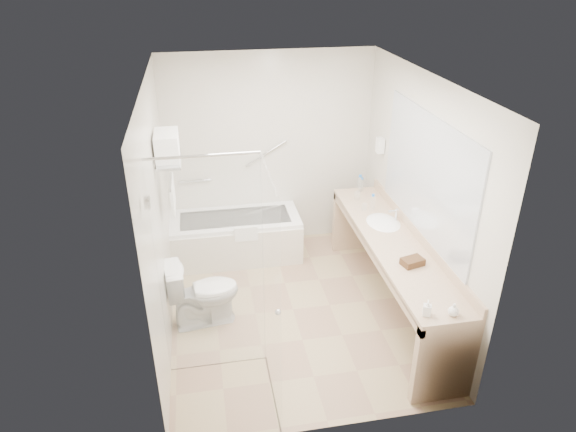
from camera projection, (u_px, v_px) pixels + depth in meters
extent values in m
plane|color=tan|center=(293.00, 309.00, 5.63)|extent=(3.20, 3.20, 0.00)
cube|color=white|center=(294.00, 79.00, 4.49)|extent=(2.60, 3.20, 0.10)
cube|color=beige|center=(270.00, 152.00, 6.46)|extent=(2.60, 0.10, 2.50)
cube|color=beige|center=(336.00, 304.00, 3.66)|extent=(2.60, 0.10, 2.50)
cube|color=beige|center=(159.00, 218.00, 4.85)|extent=(0.10, 3.20, 2.50)
cube|color=beige|center=(418.00, 197.00, 5.27)|extent=(0.10, 3.20, 2.50)
cube|color=white|center=(236.00, 236.00, 6.52)|extent=(1.60, 0.70, 0.55)
cube|color=beige|center=(239.00, 253.00, 6.21)|extent=(1.60, 0.02, 0.50)
cube|color=white|center=(246.00, 233.00, 6.12)|extent=(0.28, 0.06, 0.18)
cylinder|color=silver|center=(195.00, 181.00, 6.41)|extent=(0.40, 0.03, 0.03)
cylinder|color=silver|center=(266.00, 153.00, 6.42)|extent=(0.53, 0.03, 0.33)
cube|color=silver|center=(212.00, 271.00, 4.40)|extent=(0.90, 0.01, 2.10)
cube|color=silver|center=(271.00, 296.00, 4.08)|extent=(0.02, 0.90, 2.10)
cylinder|color=silver|center=(202.00, 156.00, 3.92)|extent=(0.90, 0.02, 0.02)
sphere|color=silver|center=(278.00, 312.00, 3.98)|extent=(0.05, 0.05, 0.05)
cylinder|color=silver|center=(147.00, 203.00, 3.53)|extent=(0.04, 0.10, 0.10)
cube|color=silver|center=(169.00, 159.00, 4.97)|extent=(0.24, 0.55, 0.02)
cylinder|color=silver|center=(171.00, 180.00, 5.07)|extent=(0.02, 0.55, 0.02)
cube|color=white|center=(173.00, 195.00, 5.15)|extent=(0.03, 0.42, 0.32)
cube|color=white|center=(168.00, 154.00, 4.95)|extent=(0.22, 0.40, 0.08)
cube|color=white|center=(167.00, 145.00, 4.91)|extent=(0.22, 0.40, 0.08)
cube|color=white|center=(166.00, 137.00, 4.87)|extent=(0.22, 0.40, 0.08)
cube|color=tan|center=(394.00, 243.00, 5.28)|extent=(0.55, 2.70, 0.05)
cube|color=tan|center=(418.00, 234.00, 5.29)|extent=(0.03, 2.70, 0.10)
cube|color=tan|center=(369.00, 249.00, 5.27)|extent=(0.04, 2.70, 0.08)
cube|color=tan|center=(444.00, 363.00, 4.33)|extent=(0.55, 0.08, 0.80)
cube|color=tan|center=(354.00, 221.00, 6.63)|extent=(0.55, 0.08, 0.80)
ellipsoid|color=white|center=(383.00, 225.00, 5.64)|extent=(0.40, 0.52, 0.14)
cylinder|color=silver|center=(396.00, 215.00, 5.61)|extent=(0.03, 0.03, 0.14)
cube|color=#B7BCC4|center=(426.00, 176.00, 5.00)|extent=(0.02, 2.00, 1.20)
cube|color=white|center=(380.00, 145.00, 6.09)|extent=(0.08, 0.10, 0.18)
imported|color=white|center=(203.00, 293.00, 5.29)|extent=(0.79, 0.50, 0.73)
cube|color=#4C321B|center=(412.00, 262.00, 4.84)|extent=(0.23, 0.18, 0.07)
imported|color=white|center=(427.00, 312.00, 4.17)|extent=(0.12, 0.16, 0.07)
imported|color=white|center=(453.00, 311.00, 4.16)|extent=(0.11, 0.13, 0.09)
cylinder|color=silver|center=(362.00, 185.00, 6.34)|extent=(0.06, 0.06, 0.16)
cylinder|color=blue|center=(362.00, 178.00, 6.30)|extent=(0.03, 0.03, 0.02)
cylinder|color=silver|center=(373.00, 203.00, 5.86)|extent=(0.06, 0.06, 0.17)
cylinder|color=blue|center=(373.00, 195.00, 5.81)|extent=(0.03, 0.03, 0.03)
cylinder|color=silver|center=(360.00, 184.00, 6.33)|extent=(0.07, 0.07, 0.19)
cylinder|color=blue|center=(360.00, 176.00, 6.28)|extent=(0.04, 0.04, 0.03)
cylinder|color=silver|center=(357.00, 196.00, 6.14)|extent=(0.07, 0.07, 0.09)
cylinder|color=silver|center=(364.00, 207.00, 5.88)|extent=(0.08, 0.08, 0.08)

